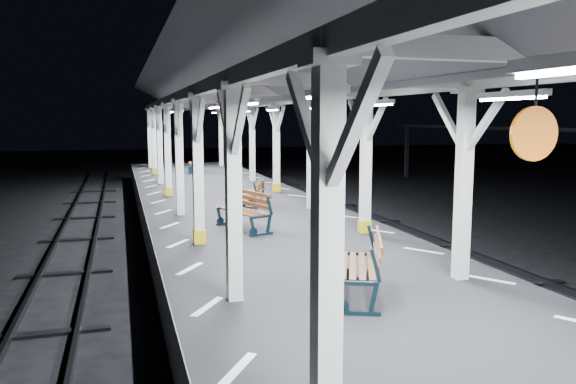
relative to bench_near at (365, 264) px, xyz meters
name	(u,v)px	position (x,y,z in m)	size (l,w,h in m)	color
ground	(314,308)	(0.02, 2.43, -1.53)	(120.00, 120.00, 0.00)	black
platform	(314,284)	(0.02, 2.43, -1.03)	(6.00, 50.00, 1.00)	black
hazard_stripes_left	(190,269)	(-2.43, 2.43, -0.52)	(1.00, 48.00, 0.01)	silver
hazard_stripes_right	(424,251)	(2.47, 2.43, -0.52)	(1.00, 48.00, 0.01)	silver
track_left	(45,331)	(-4.98, 2.43, -1.45)	(2.20, 60.00, 0.16)	#2D2D33
track_right	(522,283)	(5.02, 2.43, -1.45)	(2.20, 60.00, 0.16)	#2D2D33
canopy	(315,77)	(0.02, 2.41, 3.03)	(5.40, 49.00, 4.65)	silver
bench_near	(365,264)	(0.00, 0.00, 0.00)	(1.33, 1.93, 0.99)	black
bench_mid	(247,210)	(-0.60, 5.76, -0.02)	(1.14, 1.87, 0.95)	black
bench_far	(256,192)	(0.52, 9.54, -0.08)	(1.10, 1.63, 0.83)	black
bench_extra	(197,162)	(0.14, 21.00, 0.00)	(0.88, 1.89, 0.99)	black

